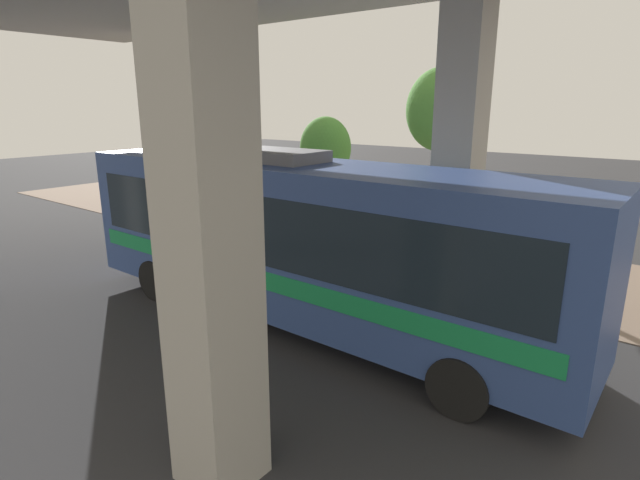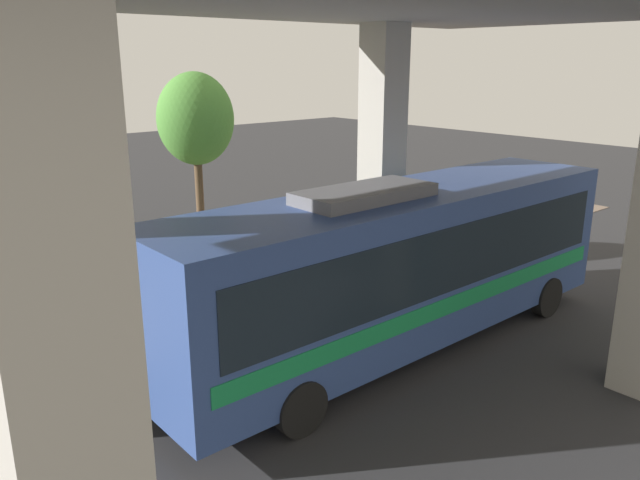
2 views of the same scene
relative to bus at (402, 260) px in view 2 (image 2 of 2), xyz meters
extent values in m
plane|color=#2D2D30|center=(-3.24, -3.11, -2.02)|extent=(80.00, 80.00, 0.00)
cube|color=#7A6656|center=(-6.24, -3.11, -2.01)|extent=(6.00, 40.00, 0.02)
cube|color=#ADA89E|center=(-2.74, 2.17, 1.47)|extent=(0.90, 0.90, 7.00)
cube|color=#ADA89E|center=(4.26, -8.38, 1.47)|extent=(0.90, 0.90, 7.00)
cube|color=#334C8C|center=(0.00, 0.01, -0.05)|extent=(2.53, 11.59, 3.05)
cube|color=#19232D|center=(0.00, 0.01, 0.32)|extent=(2.57, 10.66, 1.34)
cube|color=#198C4C|center=(0.00, 0.01, -0.66)|extent=(2.57, 11.01, 0.37)
cube|color=slate|center=(0.00, -1.15, 1.59)|extent=(1.26, 2.90, 0.24)
cylinder|color=black|center=(-1.18, 4.06, -1.52)|extent=(0.28, 1.00, 1.00)
cylinder|color=black|center=(1.18, 4.06, -1.52)|extent=(0.28, 1.00, 1.00)
cylinder|color=black|center=(-1.18, -3.76, -1.52)|extent=(0.28, 1.00, 1.00)
cylinder|color=black|center=(1.18, -3.76, -1.52)|extent=(0.28, 1.00, 1.00)
cylinder|color=#B21919|center=(-4.66, -3.27, -1.62)|extent=(0.18, 0.18, 0.81)
sphere|color=#B21919|center=(-4.66, -3.27, -1.16)|extent=(0.17, 0.17, 0.17)
cylinder|color=#B21919|center=(-4.79, -3.27, -1.50)|extent=(0.11, 0.08, 0.08)
cylinder|color=#B21919|center=(-4.52, -3.27, -1.50)|extent=(0.11, 0.08, 0.08)
cylinder|color=#ADA89E|center=(-5.52, -6.14, -1.71)|extent=(1.03, 1.03, 0.62)
sphere|color=#2D6028|center=(-5.52, -6.14, -1.03)|extent=(1.35, 1.35, 1.35)
sphere|color=#BF334C|center=(-5.40, -6.25, -1.26)|extent=(0.36, 0.36, 0.36)
cylinder|color=#ADA89E|center=(-4.93, -4.65, -1.71)|extent=(1.14, 1.14, 0.64)
sphere|color=#4C8C38|center=(-4.93, -4.65, -0.97)|extent=(1.51, 1.51, 1.51)
sphere|color=orange|center=(-4.79, -4.77, -1.23)|extent=(0.40, 0.40, 0.40)
cylinder|color=#ADA89E|center=(-5.13, -1.11, -1.69)|extent=(0.95, 0.95, 0.67)
sphere|color=#4C8C38|center=(-5.13, -1.11, -1.06)|extent=(1.10, 1.10, 1.10)
sphere|color=#993F8C|center=(-5.02, -1.21, -1.23)|extent=(0.33, 0.33, 0.33)
cylinder|color=brown|center=(-7.13, -4.86, -0.76)|extent=(0.14, 0.14, 2.53)
ellipsoid|color=#4C8C38|center=(-7.13, -4.86, 1.07)|extent=(1.91, 1.91, 2.29)
cylinder|color=brown|center=(-7.49, -0.53, -0.10)|extent=(0.24, 0.24, 3.85)
ellipsoid|color=#4C8C38|center=(-7.49, -0.53, 2.48)|extent=(2.18, 2.18, 2.62)
camera|label=1|loc=(7.79, 6.54, 2.63)|focal=28.00mm
camera|label=2|loc=(8.42, -9.55, 4.11)|focal=35.00mm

